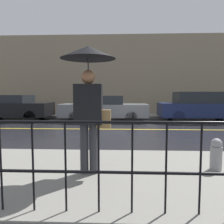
# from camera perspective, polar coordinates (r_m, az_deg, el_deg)

# --- Properties ---
(ground_plane) EXTENTS (80.00, 80.00, 0.00)m
(ground_plane) POSITION_cam_1_polar(r_m,az_deg,el_deg) (9.23, 4.43, -4.54)
(ground_plane) COLOR black
(sidewalk_near) EXTENTS (28.00, 3.00, 0.15)m
(sidewalk_near) POSITION_cam_1_polar(r_m,az_deg,el_deg) (3.90, 7.17, -16.52)
(sidewalk_near) COLOR gray
(sidewalk_near) RESTS_ON ground_plane
(sidewalk_far) EXTENTS (28.00, 2.04, 0.15)m
(sidewalk_far) POSITION_cam_1_polar(r_m,az_deg,el_deg) (14.17, 3.77, -0.99)
(sidewalk_far) COLOR gray
(sidewalk_far) RESTS_ON ground_plane
(lane_marking) EXTENTS (25.20, 0.12, 0.01)m
(lane_marking) POSITION_cam_1_polar(r_m,az_deg,el_deg) (9.23, 4.43, -4.52)
(lane_marking) COLOR gold
(lane_marking) RESTS_ON ground_plane
(building_storefront) EXTENTS (28.00, 0.30, 5.53)m
(building_storefront) POSITION_cam_1_polar(r_m,az_deg,el_deg) (15.33, 3.74, 9.51)
(building_storefront) COLOR gray
(building_storefront) RESTS_ON ground_plane
(railing_foreground) EXTENTS (12.00, 0.04, 1.05)m
(railing_foreground) POSITION_cam_1_polar(r_m,az_deg,el_deg) (2.49, 9.69, -11.21)
(railing_foreground) COLOR black
(railing_foreground) RESTS_ON sidewalk_near
(pedestrian) EXTENTS (0.91, 0.91, 2.12)m
(pedestrian) POSITION_cam_1_polar(r_m,az_deg,el_deg) (3.64, -6.11, 8.33)
(pedestrian) COLOR #333338
(pedestrian) RESTS_ON sidewalk_near
(car_black) EXTENTS (4.13, 1.81, 1.43)m
(car_black) POSITION_cam_1_polar(r_m,az_deg,el_deg) (13.35, -24.51, 1.11)
(car_black) COLOR black
(car_black) RESTS_ON ground_plane
(car_grey) EXTENTS (4.69, 1.89, 1.39)m
(car_grey) POSITION_cam_1_polar(r_m,az_deg,el_deg) (11.93, -2.30, 1.06)
(car_grey) COLOR slate
(car_grey) RESTS_ON ground_plane
(car_navy) EXTENTS (4.34, 1.79, 1.60)m
(car_navy) POSITION_cam_1_polar(r_m,az_deg,el_deg) (12.59, 21.84, 1.29)
(car_navy) COLOR #19234C
(car_navy) RESTS_ON ground_plane
(fire_hydrant) EXTENTS (0.20, 0.20, 0.57)m
(fire_hydrant) POSITION_cam_1_polar(r_m,az_deg,el_deg) (4.32, 25.56, -9.89)
(fire_hydrant) COLOR gray
(fire_hydrant) RESTS_ON sidewalk_near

